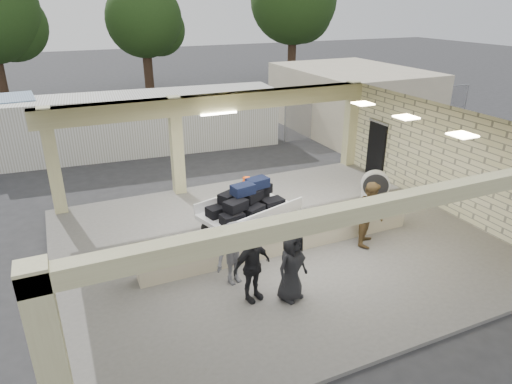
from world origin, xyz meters
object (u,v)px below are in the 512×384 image
car_white_a (316,104)px  luggage_cart (247,206)px  drum_fan (375,185)px  passenger_b (252,267)px  baggage_handler (245,201)px  passenger_d (292,266)px  passenger_a (371,213)px  container_white (145,122)px  baggage_counter (284,234)px  car_dark (268,98)px  car_white_b (376,100)px  passenger_c (234,253)px

car_white_a → luggage_cart: bearing=116.8°
drum_fan → passenger_b: passenger_b is taller
luggage_cart → car_white_a: 15.87m
baggage_handler → luggage_cart: bearing=19.7°
luggage_cart → passenger_b: bearing=-128.4°
passenger_d → luggage_cart: bearing=64.0°
luggage_cart → passenger_a: (2.89, -1.99, 0.07)m
container_white → baggage_counter: bearing=-78.0°
container_white → passenger_d: bearing=-83.0°
car_dark → container_white: 10.35m
baggage_handler → passenger_a: passenger_a is taller
baggage_counter → drum_fan: drum_fan is taller
baggage_handler → car_white_b: (13.72, 11.28, -0.21)m
baggage_handler → car_dark: size_ratio=0.34×
baggage_counter → passenger_d: 2.24m
passenger_d → container_white: 13.05m
car_white_a → baggage_handler: bearing=116.0°
baggage_counter → car_white_b: bearing=44.5°
baggage_counter → car_white_b: car_white_b is taller
drum_fan → passenger_b: (-6.14, -3.44, 0.29)m
drum_fan → car_dark: bearing=111.7°
baggage_handler → passenger_d: size_ratio=0.92×
drum_fan → passenger_d: passenger_d is taller
luggage_cart → baggage_handler: size_ratio=1.95×
luggage_cart → passenger_b: size_ratio=1.79×
passenger_d → container_white: bearing=72.7°
drum_fan → passenger_c: passenger_c is taller
car_white_a → container_white: (-10.84, -2.74, 0.65)m
drum_fan → passenger_c: bearing=-123.9°
car_white_a → car_dark: 3.29m
car_dark → luggage_cart: bearing=157.5°
car_white_a → drum_fan: bearing=132.9°
drum_fan → car_white_b: size_ratio=0.24×
drum_fan → passenger_b: size_ratio=0.62×
passenger_c → drum_fan: bearing=6.8°
car_white_b → container_white: (-14.83, -2.15, 0.64)m
baggage_counter → passenger_c: bearing=-153.2°
passenger_c → passenger_d: size_ratio=0.95×
passenger_a → container_white: (-3.85, 11.64, 0.30)m
luggage_cart → baggage_handler: luggage_cart is taller
drum_fan → container_white: container_white is taller
drum_fan → car_white_a: bearing=100.7°
passenger_d → passenger_c: bearing=110.8°
car_white_a → car_white_b: 4.03m
baggage_counter → passenger_d: size_ratio=4.77×
baggage_counter → luggage_cart: size_ratio=2.64×
passenger_a → passenger_d: bearing=158.4°
luggage_cart → passenger_a: bearing=-51.3°
passenger_b → passenger_d: bearing=-36.5°
baggage_counter → baggage_handler: (-0.35, 1.87, 0.31)m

